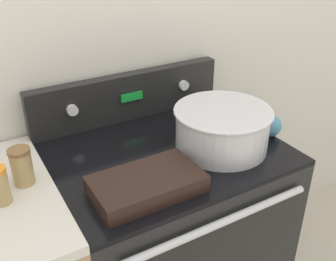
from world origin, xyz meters
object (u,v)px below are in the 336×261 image
at_px(mixing_bowl, 222,126).
at_px(ladle, 268,125).
at_px(spice_jar_brown_cap, 22,166).
at_px(casserole_dish, 147,183).

distance_m(mixing_bowl, ladle, 0.21).
height_order(ladle, spice_jar_brown_cap, spice_jar_brown_cap).
bearing_deg(casserole_dish, ladle, 8.89).
xyz_separation_m(mixing_bowl, casserole_dish, (-0.34, -0.10, -0.05)).
bearing_deg(mixing_bowl, ladle, -3.49).
relative_size(casserole_dish, ladle, 1.07).
distance_m(ladle, spice_jar_brown_cap, 0.86).
xyz_separation_m(mixing_bowl, ladle, (0.20, -0.01, -0.04)).
bearing_deg(ladle, spice_jar_brown_cap, 171.74).
bearing_deg(spice_jar_brown_cap, mixing_bowl, -9.76).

